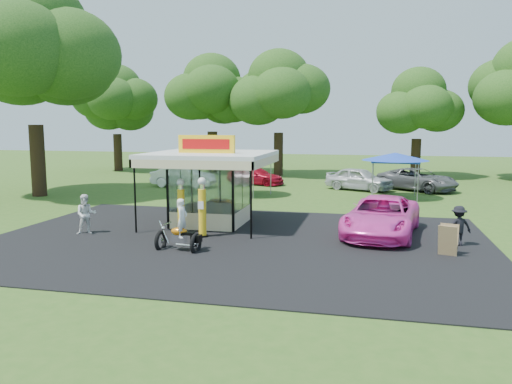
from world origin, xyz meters
The scene contains 23 objects.
ground centered at (0.00, 0.00, 0.00)m, with size 120.00×120.00×0.00m, color #31581B.
asphalt_apron centered at (0.00, 2.00, 0.02)m, with size 20.00×14.00×0.04m, color black.
gas_station_kiosk centered at (-2.00, 4.99, 1.78)m, with size 5.40×5.40×4.18m.
gas_pump_left centered at (-2.64, 2.88, 1.14)m, with size 0.44×0.44×2.38m.
gas_pump_right centered at (-1.50, 2.36, 1.21)m, with size 0.47×0.47×2.51m.
motorcycle centered at (-1.53, 0.04, 0.80)m, with size 1.76×0.96×2.05m.
spare_tires centered at (-2.68, 4.44, 0.32)m, with size 0.80×0.53×0.66m.
a_frame_sign centered at (7.98, 1.54, 0.57)m, with size 0.69×0.72×1.13m.
kiosk_car centered at (-2.00, 7.20, 0.48)m, with size 1.13×2.82×0.96m, color yellow.
pink_sedan centered at (5.72, 4.38, 0.82)m, with size 2.73×5.91×1.64m, color #FE45C1.
spectator_west centered at (-6.53, 1.82, 0.86)m, with size 0.84×0.65×1.72m, color white.
spectator_east_a centered at (8.57, 3.15, 0.79)m, with size 1.02×0.59×1.58m, color black.
bg_car_a centered at (-8.41, 17.90, 0.78)m, with size 1.65×4.74×1.56m, color white.
bg_car_b centered at (-3.50, 20.57, 0.66)m, with size 1.86×4.57×1.33m, color #B30D23.
bg_car_c centered at (4.42, 18.93, 0.81)m, with size 1.91×4.75×1.62m, color silver.
bg_car_d centered at (8.43, 19.79, 0.78)m, with size 2.60×5.65×1.57m, color #5D5D5F.
tent_west centered at (-2.80, 14.61, 2.46)m, with size 3.89×3.89×2.72m.
tent_east centered at (6.67, 15.55, 2.61)m, with size 4.13×4.13×2.89m.
oak_far_a centered at (-19.50, 28.58, 6.52)m, with size 8.65×8.65×10.25m.
oak_far_b centered at (-9.52, 28.39, 6.97)m, with size 9.16×9.16×10.92m.
oak_far_c centered at (-3.00, 27.55, 6.97)m, with size 9.32×9.32×10.99m.
oak_far_d centered at (9.02, 29.21, 5.96)m, with size 7.85×7.85×9.35m.
oak_near centered at (-15.87, 11.39, 8.56)m, with size 11.86×11.86×13.66m.
Camera 1 is at (5.25, -16.86, 4.69)m, focal length 35.00 mm.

